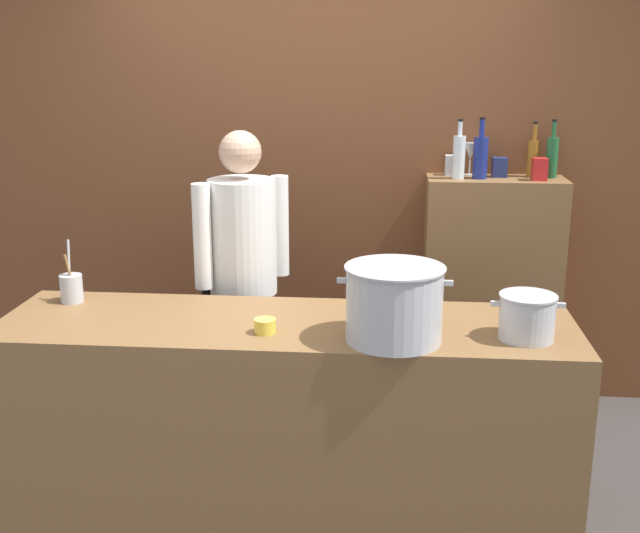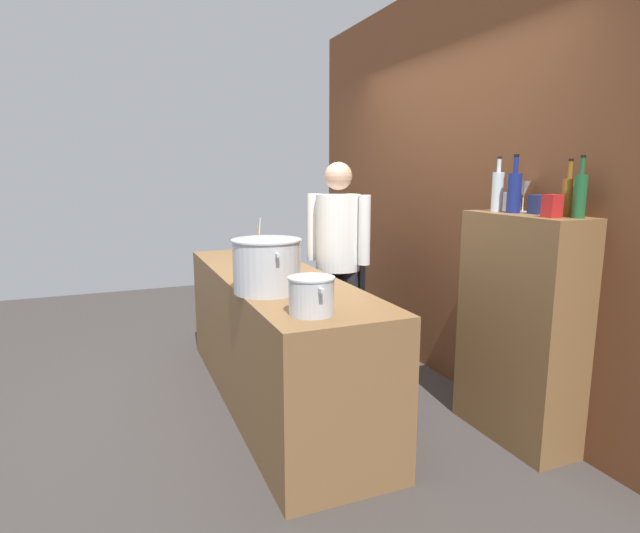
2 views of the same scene
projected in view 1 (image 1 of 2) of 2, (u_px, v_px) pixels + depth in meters
The scene contains 17 objects.
ground_plane at pixel (288, 505), 3.64m from camera, with size 8.00×8.00×0.00m, color #383330.
brick_back_panel at pixel (316, 145), 4.58m from camera, with size 4.40×0.10×3.00m, color brown.
prep_counter at pixel (287, 417), 3.52m from camera, with size 2.50×0.70×0.90m, color brown.
bar_cabinet at pixel (490, 295), 4.51m from camera, with size 0.76×0.32×1.35m, color brown.
chef at pixel (243, 268), 3.99m from camera, with size 0.45×0.42×1.66m.
stockpot_large at pixel (394, 304), 3.14m from camera, with size 0.46×0.40×0.31m.
stockpot_small at pixel (527, 317), 3.17m from camera, with size 0.30×0.23×0.19m.
utensil_crock at pixel (71, 288), 3.65m from camera, with size 0.10×0.10×0.30m.
butter_jar at pixel (265, 326), 3.26m from camera, with size 0.09×0.09×0.06m, color yellow.
wine_bottle_green at pixel (552, 156), 4.32m from camera, with size 0.07×0.07×0.32m.
wine_bottle_clear at pixel (459, 156), 4.28m from camera, with size 0.07×0.07×0.32m.
wine_bottle_amber at pixel (533, 157), 4.36m from camera, with size 0.06×0.06×0.30m.
wine_bottle_cobalt at pixel (480, 156), 4.29m from camera, with size 0.08×0.08×0.33m.
wine_glass_short at pixel (470, 152), 4.40m from camera, with size 0.07×0.07×0.18m.
spice_tin_navy at pixel (499, 167), 4.37m from camera, with size 0.08×0.08×0.11m, color navy.
spice_tin_silver at pixel (452, 165), 4.43m from camera, with size 0.08×0.08×0.11m, color #B2B2B7.
spice_tin_red at pixel (540, 169), 4.25m from camera, with size 0.08×0.08×0.12m, color red.
Camera 1 is at (0.43, -3.19, 2.03)m, focal length 44.15 mm.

